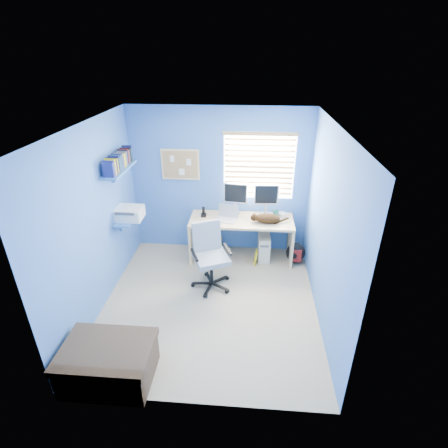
# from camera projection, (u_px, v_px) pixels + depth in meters

# --- Properties ---
(floor) EXTENTS (3.00, 3.20, 0.00)m
(floor) POSITION_uv_depth(u_px,v_px,m) (210.00, 303.00, 5.03)
(floor) COLOR tan
(floor) RESTS_ON ground
(ceiling) EXTENTS (3.00, 3.20, 0.00)m
(ceiling) POSITION_uv_depth(u_px,v_px,m) (206.00, 126.00, 3.90)
(ceiling) COLOR white
(ceiling) RESTS_ON wall_back
(wall_back) EXTENTS (3.00, 0.01, 2.50)m
(wall_back) POSITION_uv_depth(u_px,v_px,m) (220.00, 182.00, 5.89)
(wall_back) COLOR #437DCE
(wall_back) RESTS_ON ground
(wall_front) EXTENTS (3.00, 0.01, 2.50)m
(wall_front) POSITION_uv_depth(u_px,v_px,m) (186.00, 309.00, 3.04)
(wall_front) COLOR #437DCE
(wall_front) RESTS_ON ground
(wall_left) EXTENTS (0.01, 3.20, 2.50)m
(wall_left) POSITION_uv_depth(u_px,v_px,m) (95.00, 222.00, 4.57)
(wall_left) COLOR #437DCE
(wall_left) RESTS_ON ground
(wall_right) EXTENTS (0.01, 3.20, 2.50)m
(wall_right) POSITION_uv_depth(u_px,v_px,m) (327.00, 230.00, 4.36)
(wall_right) COLOR #437DCE
(wall_right) RESTS_ON ground
(desk) EXTENTS (1.71, 0.65, 0.74)m
(desk) POSITION_uv_depth(u_px,v_px,m) (241.00, 239.00, 5.95)
(desk) COLOR #CFB47D
(desk) RESTS_ON floor
(laptop) EXTENTS (0.37, 0.32, 0.22)m
(laptop) POSITION_uv_depth(u_px,v_px,m) (226.00, 214.00, 5.70)
(laptop) COLOR silver
(laptop) RESTS_ON desk
(monitor_left) EXTENTS (0.41, 0.18, 0.54)m
(monitor_left) POSITION_uv_depth(u_px,v_px,m) (235.00, 198.00, 5.88)
(monitor_left) COLOR silver
(monitor_left) RESTS_ON desk
(monitor_right) EXTENTS (0.41, 0.14, 0.54)m
(monitor_right) POSITION_uv_depth(u_px,v_px,m) (266.00, 200.00, 5.83)
(monitor_right) COLOR silver
(monitor_right) RESTS_ON desk
(phone) EXTENTS (0.10, 0.12, 0.17)m
(phone) POSITION_uv_depth(u_px,v_px,m) (204.00, 212.00, 5.85)
(phone) COLOR black
(phone) RESTS_ON desk
(mug) EXTENTS (0.10, 0.09, 0.10)m
(mug) POSITION_uv_depth(u_px,v_px,m) (276.00, 213.00, 5.87)
(mug) COLOR #1E6559
(mug) RESTS_ON desk
(cd_spindle) EXTENTS (0.13, 0.13, 0.07)m
(cd_spindle) POSITION_uv_depth(u_px,v_px,m) (282.00, 215.00, 5.86)
(cd_spindle) COLOR silver
(cd_spindle) RESTS_ON desk
(cat) EXTENTS (0.42, 0.23, 0.15)m
(cat) POSITION_uv_depth(u_px,v_px,m) (268.00, 218.00, 5.65)
(cat) COLOR black
(cat) RESTS_ON desk
(tower_pc) EXTENTS (0.20, 0.45, 0.45)m
(tower_pc) POSITION_uv_depth(u_px,v_px,m) (264.00, 246.00, 6.01)
(tower_pc) COLOR beige
(tower_pc) RESTS_ON floor
(drawer_boxes) EXTENTS (0.35, 0.28, 0.27)m
(drawer_boxes) POSITION_uv_depth(u_px,v_px,m) (212.00, 246.00, 6.20)
(drawer_boxes) COLOR tan
(drawer_boxes) RESTS_ON floor
(yellow_book) EXTENTS (0.03, 0.17, 0.24)m
(yellow_book) POSITION_uv_depth(u_px,v_px,m) (255.00, 257.00, 5.89)
(yellow_book) COLOR yellow
(yellow_book) RESTS_ON floor
(backpack) EXTENTS (0.35, 0.29, 0.37)m
(backpack) POSITION_uv_depth(u_px,v_px,m) (296.00, 253.00, 5.90)
(backpack) COLOR black
(backpack) RESTS_ON floor
(bed_corner) EXTENTS (0.93, 0.66, 0.45)m
(bed_corner) POSITION_uv_depth(u_px,v_px,m) (109.00, 363.00, 3.79)
(bed_corner) COLOR brown
(bed_corner) RESTS_ON floor
(office_chair) EXTENTS (0.76, 0.76, 1.00)m
(office_chair) POSITION_uv_depth(u_px,v_px,m) (210.00, 264.00, 5.26)
(office_chair) COLOR black
(office_chair) RESTS_ON floor
(window_blinds) EXTENTS (1.15, 0.05, 1.10)m
(window_blinds) POSITION_uv_depth(u_px,v_px,m) (259.00, 167.00, 5.67)
(window_blinds) COLOR white
(window_blinds) RESTS_ON ground
(corkboard) EXTENTS (0.64, 0.02, 0.52)m
(corkboard) POSITION_uv_depth(u_px,v_px,m) (180.00, 165.00, 5.78)
(corkboard) COLOR #CFB47D
(corkboard) RESTS_ON ground
(wall_shelves) EXTENTS (0.42, 0.90, 1.05)m
(wall_shelves) POSITION_uv_depth(u_px,v_px,m) (123.00, 188.00, 5.14)
(wall_shelves) COLOR #3671B7
(wall_shelves) RESTS_ON ground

